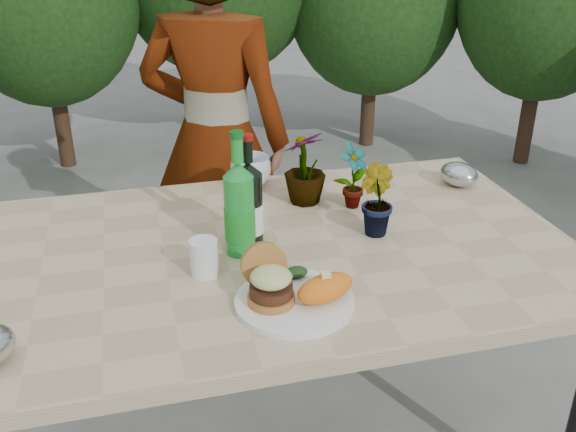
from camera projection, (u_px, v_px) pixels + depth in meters
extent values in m
cube|color=tan|center=(281.00, 253.00, 1.76)|extent=(1.60, 1.00, 0.04)
cylinder|color=black|center=(41.00, 317.00, 2.13)|extent=(0.05, 0.05, 0.71)
cylinder|color=black|center=(438.00, 263.00, 2.45)|extent=(0.05, 0.05, 0.71)
cylinder|color=#382316|center=(64.00, 135.00, 4.25)|extent=(0.10, 0.10, 0.42)
cylinder|color=#382316|center=(223.00, 109.00, 4.65)|extent=(0.10, 0.10, 0.50)
cylinder|color=#382316|center=(367.00, 119.00, 4.63)|extent=(0.10, 0.10, 0.38)
cylinder|color=#382316|center=(525.00, 131.00, 4.30)|extent=(0.10, 0.10, 0.44)
cylinder|color=white|center=(294.00, 302.00, 1.49)|extent=(0.28, 0.28, 0.01)
cylinder|color=#B7722D|center=(271.00, 298.00, 1.47)|extent=(0.11, 0.11, 0.02)
cylinder|color=#472314|center=(271.00, 290.00, 1.46)|extent=(0.10, 0.10, 0.02)
ellipsoid|color=beige|center=(271.00, 277.00, 1.45)|extent=(0.10, 0.10, 0.04)
cylinder|color=#B7722D|center=(264.00, 265.00, 1.52)|extent=(0.11, 0.06, 0.11)
ellipsoid|color=orange|center=(325.00, 288.00, 1.47)|extent=(0.17, 0.12, 0.06)
ellipsoid|color=olive|center=(285.00, 275.00, 1.56)|extent=(0.04, 0.04, 0.02)
ellipsoid|color=#193814|center=(296.00, 272.00, 1.57)|extent=(0.06, 0.04, 0.03)
cylinder|color=black|center=(249.00, 211.00, 1.71)|extent=(0.07, 0.07, 0.21)
cylinder|color=white|center=(249.00, 218.00, 1.72)|extent=(0.08, 0.08, 0.08)
cone|color=black|center=(248.00, 168.00, 1.66)|extent=(0.07, 0.07, 0.03)
cylinder|color=black|center=(247.00, 151.00, 1.64)|extent=(0.03, 0.03, 0.06)
cylinder|color=maroon|center=(247.00, 137.00, 1.62)|extent=(0.03, 0.03, 0.01)
cylinder|color=#1A902F|center=(240.00, 215.00, 1.67)|extent=(0.08, 0.08, 0.22)
cylinder|color=#198C26|center=(240.00, 223.00, 1.68)|extent=(0.08, 0.08, 0.09)
cone|color=#1A902F|center=(238.00, 170.00, 1.62)|extent=(0.08, 0.08, 0.04)
cylinder|color=#1A902F|center=(237.00, 150.00, 1.60)|extent=(0.03, 0.03, 0.07)
cylinder|color=#0C5919|center=(237.00, 134.00, 1.58)|extent=(0.03, 0.03, 0.02)
cylinder|color=white|center=(204.00, 258.00, 1.60)|extent=(0.07, 0.07, 0.09)
imported|color=#1E511C|center=(353.00, 176.00, 1.93)|extent=(0.13, 0.12, 0.21)
imported|color=#2C591E|center=(375.00, 200.00, 1.78)|extent=(0.11, 0.13, 0.20)
imported|color=#2A561D|center=(305.00, 167.00, 1.96)|extent=(0.18, 0.18, 0.23)
imported|color=silver|center=(251.00, 172.00, 2.10)|extent=(0.17, 0.17, 0.10)
ellipsoid|color=#AEB1B5|center=(459.00, 174.00, 2.11)|extent=(0.15, 0.16, 0.08)
imported|color=#8E6347|center=(216.00, 140.00, 2.43)|extent=(0.68, 0.58, 1.57)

